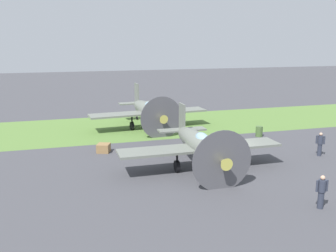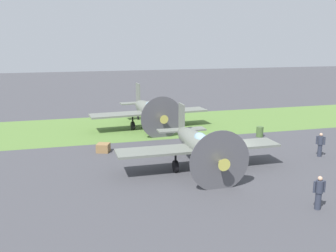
% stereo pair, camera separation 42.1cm
% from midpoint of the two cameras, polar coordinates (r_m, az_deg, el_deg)
% --- Properties ---
extents(ground_plane, '(160.00, 160.00, 0.00)m').
position_cam_midpoint_polar(ground_plane, '(25.78, 7.89, -5.74)').
color(ground_plane, '#424247').
extents(grass_verge, '(120.00, 11.00, 0.01)m').
position_cam_midpoint_polar(grass_verge, '(37.34, 0.00, 0.28)').
color(grass_verge, '#567A38').
rests_on(grass_verge, ground).
extents(airplane_lead, '(10.70, 8.52, 3.84)m').
position_cam_midpoint_polar(airplane_lead, '(24.41, 4.26, -2.77)').
color(airplane_lead, slate).
rests_on(airplane_lead, ground).
extents(airplane_wingman, '(11.29, 8.94, 4.02)m').
position_cam_midpoint_polar(airplane_wingman, '(35.63, -3.42, 2.39)').
color(airplane_wingman, slate).
rests_on(airplane_wingman, ground).
extents(ground_crew_chief, '(0.50, 0.46, 1.73)m').
position_cam_midpoint_polar(ground_crew_chief, '(29.12, 21.73, -2.49)').
color(ground_crew_chief, '#2D3342').
rests_on(ground_crew_chief, ground).
extents(ground_crew_mechanic, '(0.62, 0.38, 1.73)m').
position_cam_midpoint_polar(ground_crew_mechanic, '(20.22, 21.75, -9.18)').
color(ground_crew_mechanic, '#2D3342').
rests_on(ground_crew_mechanic, ground).
extents(fuel_drum, '(0.60, 0.60, 0.90)m').
position_cam_midpoint_polar(fuel_drum, '(33.45, 13.33, -0.80)').
color(fuel_drum, '#476633').
rests_on(fuel_drum, ground).
extents(supply_crate, '(1.16, 1.16, 0.64)m').
position_cam_midpoint_polar(supply_crate, '(28.51, -10.18, -3.31)').
color(supply_crate, olive).
rests_on(supply_crate, ground).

